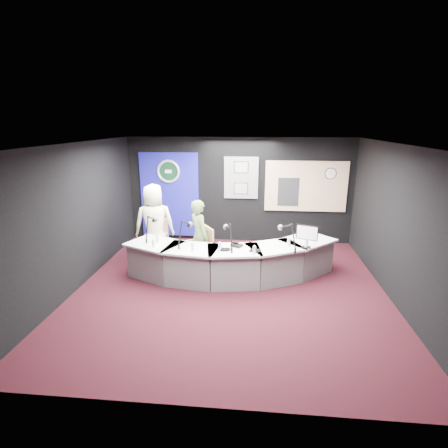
# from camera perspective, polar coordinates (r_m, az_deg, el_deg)

# --- Properties ---
(ground) EXTENTS (6.00, 6.00, 0.00)m
(ground) POSITION_cam_1_polar(r_m,az_deg,el_deg) (7.01, 1.03, -10.55)
(ground) COLOR black
(ground) RESTS_ON ground
(ceiling) EXTENTS (6.00, 6.00, 0.02)m
(ceiling) POSITION_cam_1_polar(r_m,az_deg,el_deg) (6.27, 1.16, 12.93)
(ceiling) COLOR silver
(ceiling) RESTS_ON ground
(wall_back) EXTENTS (6.00, 0.02, 2.80)m
(wall_back) POSITION_cam_1_polar(r_m,az_deg,el_deg) (9.42, 2.49, 5.46)
(wall_back) COLOR black
(wall_back) RESTS_ON ground
(wall_front) EXTENTS (6.00, 0.02, 2.80)m
(wall_front) POSITION_cam_1_polar(r_m,az_deg,el_deg) (3.72, -2.52, -12.08)
(wall_front) COLOR black
(wall_front) RESTS_ON ground
(wall_left) EXTENTS (0.02, 6.00, 2.80)m
(wall_left) POSITION_cam_1_polar(r_m,az_deg,el_deg) (7.36, -22.91, 1.08)
(wall_left) COLOR black
(wall_left) RESTS_ON ground
(wall_right) EXTENTS (0.02, 6.00, 2.80)m
(wall_right) POSITION_cam_1_polar(r_m,az_deg,el_deg) (6.96, 26.53, -0.17)
(wall_right) COLOR black
(wall_right) RESTS_ON ground
(broadcast_desk) EXTENTS (4.50, 1.90, 0.75)m
(broadcast_desk) POSITION_cam_1_polar(r_m,az_deg,el_deg) (7.36, 0.98, -6.00)
(broadcast_desk) COLOR silver
(broadcast_desk) RESTS_ON ground
(backdrop_panel) EXTENTS (1.60, 0.05, 2.30)m
(backdrop_panel) POSITION_cam_1_polar(r_m,az_deg,el_deg) (9.70, -8.85, 4.70)
(backdrop_panel) COLOR navy
(backdrop_panel) RESTS_ON wall_back
(agency_seal) EXTENTS (0.63, 0.07, 0.63)m
(agency_seal) POSITION_cam_1_polar(r_m,az_deg,el_deg) (9.56, -9.08, 8.47)
(agency_seal) COLOR silver
(agency_seal) RESTS_ON backdrop_panel
(seal_center) EXTENTS (0.48, 0.01, 0.48)m
(seal_center) POSITION_cam_1_polar(r_m,az_deg,el_deg) (9.56, -9.07, 8.48)
(seal_center) COLOR black
(seal_center) RESTS_ON backdrop_panel
(pinboard) EXTENTS (0.90, 0.04, 1.10)m
(pinboard) POSITION_cam_1_polar(r_m,az_deg,el_deg) (9.33, 2.81, 7.54)
(pinboard) COLOR slate
(pinboard) RESTS_ON wall_back
(framed_photo_upper) EXTENTS (0.34, 0.02, 0.27)m
(framed_photo_upper) POSITION_cam_1_polar(r_m,az_deg,el_deg) (9.26, 2.83, 9.22)
(framed_photo_upper) COLOR gray
(framed_photo_upper) RESTS_ON pinboard
(framed_photo_lower) EXTENTS (0.34, 0.02, 0.27)m
(framed_photo_lower) POSITION_cam_1_polar(r_m,az_deg,el_deg) (9.35, 2.78, 5.81)
(framed_photo_lower) COLOR gray
(framed_photo_lower) RESTS_ON pinboard
(booth_window_frame) EXTENTS (2.12, 0.06, 1.32)m
(booth_window_frame) POSITION_cam_1_polar(r_m,az_deg,el_deg) (9.44, 13.22, 6.00)
(booth_window_frame) COLOR tan
(booth_window_frame) RESTS_ON wall_back
(booth_glow) EXTENTS (2.00, 0.02, 1.20)m
(booth_glow) POSITION_cam_1_polar(r_m,az_deg,el_deg) (9.43, 13.23, 5.99)
(booth_glow) COLOR beige
(booth_glow) RESTS_ON booth_window_frame
(equipment_rack) EXTENTS (0.55, 0.02, 0.75)m
(equipment_rack) POSITION_cam_1_polar(r_m,az_deg,el_deg) (9.39, 10.45, 5.17)
(equipment_rack) COLOR black
(equipment_rack) RESTS_ON booth_window_frame
(wall_clock) EXTENTS (0.28, 0.01, 0.28)m
(wall_clock) POSITION_cam_1_polar(r_m,az_deg,el_deg) (9.46, 17.01, 7.89)
(wall_clock) COLOR white
(wall_clock) RESTS_ON booth_window_frame
(armchair_left) EXTENTS (0.51, 0.51, 0.88)m
(armchair_left) POSITION_cam_1_polar(r_m,az_deg,el_deg) (8.36, -11.10, -3.06)
(armchair_left) COLOR tan
(armchair_left) RESTS_ON ground
(armchair_right) EXTENTS (0.74, 0.74, 0.96)m
(armchair_right) POSITION_cam_1_polar(r_m,az_deg,el_deg) (7.71, -4.01, -4.14)
(armchair_right) COLOR tan
(armchair_right) RESTS_ON ground
(draped_jacket) EXTENTS (0.50, 0.12, 0.70)m
(draped_jacket) POSITION_cam_1_polar(r_m,az_deg,el_deg) (8.53, -10.77, -1.37)
(draped_jacket) COLOR slate
(draped_jacket) RESTS_ON armchair_left
(person_man) EXTENTS (1.03, 0.82, 1.84)m
(person_man) POSITION_cam_1_polar(r_m,az_deg,el_deg) (8.22, -11.28, 0.10)
(person_man) COLOR #FFFACB
(person_man) RESTS_ON ground
(person_woman) EXTENTS (0.65, 0.69, 1.59)m
(person_woman) POSITION_cam_1_polar(r_m,az_deg,el_deg) (7.61, -4.05, -1.91)
(person_woman) COLOR #586E3A
(person_woman) RESTS_ON ground
(computer_monitor) EXTENTS (0.45, 0.21, 0.33)m
(computer_monitor) POSITION_cam_1_polar(r_m,az_deg,el_deg) (7.10, 13.36, -1.35)
(computer_monitor) COLOR black
(computer_monitor) RESTS_ON broadcast_desk
(desk_phone) EXTENTS (0.26, 0.24, 0.05)m
(desk_phone) POSITION_cam_1_polar(r_m,az_deg,el_deg) (7.07, 2.10, -3.50)
(desk_phone) COLOR black
(desk_phone) RESTS_ON broadcast_desk
(headphones_near) EXTENTS (0.20, 0.20, 0.03)m
(headphones_near) POSITION_cam_1_polar(r_m,az_deg,el_deg) (6.83, 5.11, -4.36)
(headphones_near) COLOR black
(headphones_near) RESTS_ON broadcast_desk
(headphones_far) EXTENTS (0.21, 0.21, 0.04)m
(headphones_far) POSITION_cam_1_polar(r_m,az_deg,el_deg) (6.87, 0.10, -4.14)
(headphones_far) COLOR black
(headphones_far) RESTS_ON broadcast_desk
(paper_stack) EXTENTS (0.27, 0.32, 0.00)m
(paper_stack) POSITION_cam_1_polar(r_m,az_deg,el_deg) (7.20, -11.08, -3.63)
(paper_stack) COLOR white
(paper_stack) RESTS_ON broadcast_desk
(notepad) EXTENTS (0.33, 0.37, 0.00)m
(notepad) POSITION_cam_1_polar(r_m,az_deg,el_deg) (6.83, -5.86, -4.50)
(notepad) COLOR white
(notepad) RESTS_ON broadcast_desk
(boom_mic_a) EXTENTS (0.16, 0.74, 0.60)m
(boom_mic_a) POSITION_cam_1_polar(r_m,az_deg,el_deg) (7.63, -11.89, -0.17)
(boom_mic_a) COLOR black
(boom_mic_a) RESTS_ON broadcast_desk
(boom_mic_b) EXTENTS (0.25, 0.73, 0.60)m
(boom_mic_b) POSITION_cam_1_polar(r_m,az_deg,el_deg) (7.15, -6.43, -1.03)
(boom_mic_b) COLOR black
(boom_mic_b) RESTS_ON broadcast_desk
(boom_mic_c) EXTENTS (0.29, 0.72, 0.60)m
(boom_mic_c) POSITION_cam_1_polar(r_m,az_deg,el_deg) (6.91, 0.78, -1.54)
(boom_mic_c) COLOR black
(boom_mic_c) RESTS_ON broadcast_desk
(boom_mic_d) EXTENTS (0.38, 0.68, 0.60)m
(boom_mic_d) POSITION_cam_1_polar(r_m,az_deg,el_deg) (7.02, 10.37, -1.53)
(boom_mic_d) COLOR black
(boom_mic_d) RESTS_ON broadcast_desk
(water_bottles) EXTENTS (3.11, 0.60, 0.18)m
(water_bottles) POSITION_cam_1_polar(r_m,az_deg,el_deg) (6.93, 0.89, -3.32)
(water_bottles) COLOR silver
(water_bottles) RESTS_ON broadcast_desk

